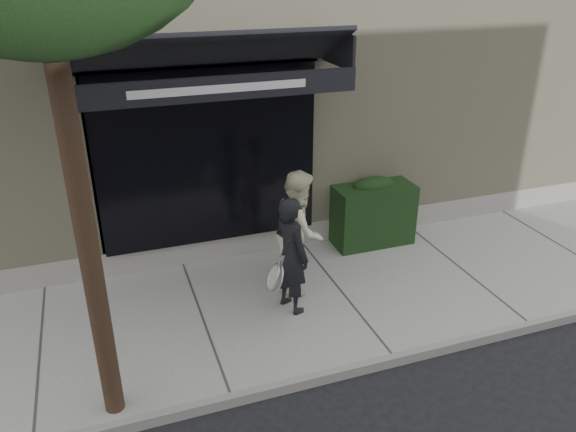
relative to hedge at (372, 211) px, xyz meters
name	(u,v)px	position (x,y,z in m)	size (l,w,h in m)	color
ground	(340,297)	(-1.10, -1.25, -0.66)	(80.00, 80.00, 0.00)	black
sidewalk	(340,294)	(-1.10, -1.25, -0.60)	(20.00, 3.00, 0.12)	gray
curb	(394,360)	(-1.10, -2.80, -0.59)	(20.00, 0.10, 0.14)	gray
building_facade	(243,51)	(-1.11, 3.71, 2.08)	(14.30, 8.04, 5.64)	#BBB48F
hedge	(372,211)	(0.00, 0.00, 0.00)	(1.30, 0.70, 1.14)	black
pedestrian_front	(291,255)	(-1.92, -1.42, 0.27)	(0.74, 0.85, 1.62)	black
pedestrian_back	(300,230)	(-1.59, -0.87, 0.33)	(0.93, 1.03, 1.74)	beige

